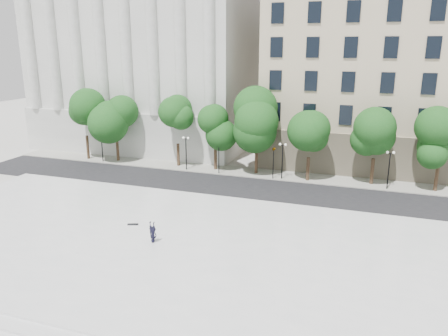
# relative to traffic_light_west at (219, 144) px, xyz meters

# --- Properties ---
(ground) EXTENTS (160.00, 160.00, 0.00)m
(ground) POSITION_rel_traffic_light_west_xyz_m (1.59, -22.30, -3.64)
(ground) COLOR beige
(ground) RESTS_ON ground
(plaza) EXTENTS (44.00, 22.00, 0.45)m
(plaza) POSITION_rel_traffic_light_west_xyz_m (1.59, -19.30, -3.42)
(plaza) COLOR silver
(plaza) RESTS_ON ground
(street) EXTENTS (60.00, 8.00, 0.02)m
(street) POSITION_rel_traffic_light_west_xyz_m (1.59, -4.30, -3.63)
(street) COLOR black
(street) RESTS_ON ground
(far_sidewalk) EXTENTS (60.00, 4.00, 0.12)m
(far_sidewalk) POSITION_rel_traffic_light_west_xyz_m (1.59, 1.70, -3.58)
(far_sidewalk) COLOR #98968D
(far_sidewalk) RESTS_ON ground
(building_west) EXTENTS (31.50, 27.65, 25.60)m
(building_west) POSITION_rel_traffic_light_west_xyz_m (-15.41, 16.27, 9.24)
(building_west) COLOR silver
(building_west) RESTS_ON ground
(building_east) EXTENTS (36.00, 26.15, 23.00)m
(building_east) POSITION_rel_traffic_light_west_xyz_m (21.59, 16.61, 7.50)
(building_east) COLOR tan
(building_east) RESTS_ON ground
(traffic_light_west) EXTENTS (0.79, 1.65, 4.15)m
(traffic_light_west) POSITION_rel_traffic_light_west_xyz_m (0.00, 0.00, 0.00)
(traffic_light_west) COLOR black
(traffic_light_west) RESTS_ON ground
(traffic_light_east) EXTENTS (0.70, 1.70, 4.17)m
(traffic_light_east) POSITION_rel_traffic_light_west_xyz_m (6.43, -0.00, 0.02)
(traffic_light_east) COLOR black
(traffic_light_east) RESTS_ON ground
(person_lying) EXTENTS (0.64, 1.64, 0.44)m
(person_lying) POSITION_rel_traffic_light_west_xyz_m (1.86, -19.75, -2.97)
(person_lying) COLOR black
(person_lying) RESTS_ON plaza
(skateboard) EXTENTS (0.89, 0.51, 0.09)m
(skateboard) POSITION_rel_traffic_light_west_xyz_m (-1.24, -17.36, -3.15)
(skateboard) COLOR black
(skateboard) RESTS_ON plaza
(street_trees) EXTENTS (45.43, 5.12, 7.85)m
(street_trees) POSITION_rel_traffic_light_west_xyz_m (0.92, 1.31, 1.60)
(street_trees) COLOR #382619
(street_trees) RESTS_ON ground
(lamp_posts) EXTENTS (35.30, 0.28, 4.37)m
(lamp_posts) POSITION_rel_traffic_light_west_xyz_m (1.28, 0.30, -0.74)
(lamp_posts) COLOR black
(lamp_posts) RESTS_ON ground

